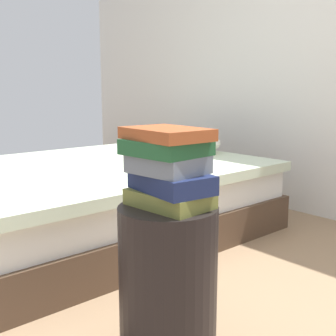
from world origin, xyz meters
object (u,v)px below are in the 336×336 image
object	(u,v)px
book_forest	(165,147)
book_rust	(166,134)
bed	(103,197)
side_table	(168,285)
book_navy	(172,182)
book_olive	(170,199)
book_slate	(167,164)

from	to	relation	value
book_forest	book_rust	world-z (taller)	book_rust
bed	book_forest	distance (m)	1.51
side_table	book_navy	distance (m)	0.36
book_olive	book_forest	bearing A→B (deg)	-136.36
side_table	book_slate	size ratio (longest dim) A/B	2.50
book_olive	book_rust	distance (m)	0.21
book_rust	bed	bearing A→B (deg)	158.50
book_forest	book_slate	bearing A→B (deg)	0.61
side_table	book_forest	bearing A→B (deg)	-153.66
book_navy	book_rust	bearing A→B (deg)	-138.97
book_navy	book_rust	world-z (taller)	book_rust
book_olive	book_rust	bearing A→B (deg)	-137.37
bed	book_navy	xyz separation A→B (m)	(1.31, -0.56, 0.40)
book_olive	book_navy	world-z (taller)	book_navy
book_navy	book_slate	bearing A→B (deg)	-117.99
bed	book_navy	size ratio (longest dim) A/B	7.57
bed	side_table	distance (m)	1.42
book_olive	book_forest	xyz separation A→B (m)	(-0.01, -0.01, 0.17)
book_rust	book_olive	bearing A→B (deg)	49.42
book_navy	book_slate	distance (m)	0.06
book_navy	bed	bearing A→B (deg)	162.72
book_slate	book_forest	distance (m)	0.05
book_slate	book_rust	distance (m)	0.10
bed	side_table	world-z (taller)	bed
bed	book_forest	xyz separation A→B (m)	(1.29, -0.58, 0.51)
side_table	book_slate	bearing A→B (deg)	-98.54
book_olive	book_forest	size ratio (longest dim) A/B	1.09
book_rust	side_table	bearing A→B (deg)	20.20
book_slate	book_forest	world-z (taller)	book_forest
book_navy	book_rust	size ratio (longest dim) A/B	0.98
bed	book_rust	bearing A→B (deg)	-24.49
bed	book_forest	size ratio (longest dim) A/B	8.42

